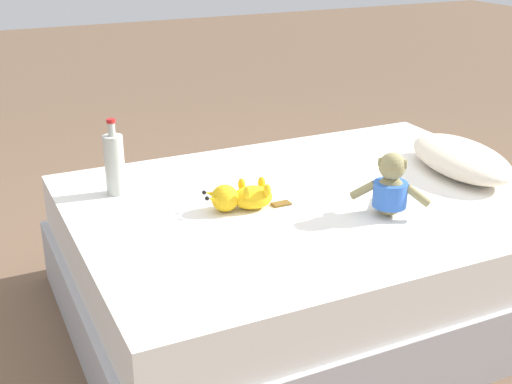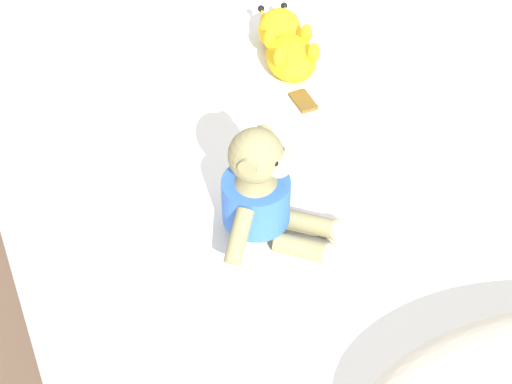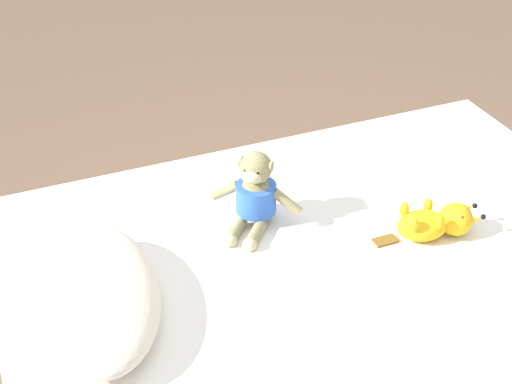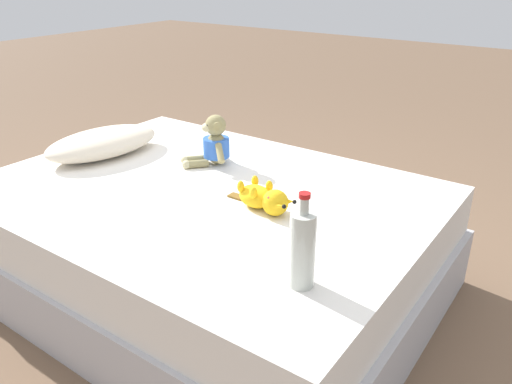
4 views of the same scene
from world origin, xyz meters
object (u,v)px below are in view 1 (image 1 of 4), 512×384
(plush_yellow_creature, at_px, (241,197))
(glass_bottle, at_px, (114,164))
(pillow, at_px, (461,158))
(plush_monkey, at_px, (391,189))
(bed, at_px, (316,253))

(plush_yellow_creature, relative_size, glass_bottle, 1.10)
(pillow, bearing_deg, glass_bottle, -105.93)
(plush_monkey, bearing_deg, bed, -149.28)
(bed, bearing_deg, plush_monkey, 30.72)
(bed, bearing_deg, glass_bottle, -117.64)
(plush_monkey, xyz_separation_m, glass_bottle, (-0.61, -0.83, 0.03))
(plush_yellow_creature, xyz_separation_m, glass_bottle, (-0.34, -0.37, 0.07))
(plush_monkey, height_order, glass_bottle, glass_bottle)
(pillow, xyz_separation_m, plush_monkey, (0.22, -0.52, 0.03))
(bed, bearing_deg, plush_yellow_creature, -92.68)
(pillow, distance_m, plush_yellow_creature, 0.98)
(plush_monkey, xyz_separation_m, plush_yellow_creature, (-0.26, -0.46, -0.05))
(bed, height_order, plush_monkey, plush_monkey)
(bed, xyz_separation_m, glass_bottle, (-0.36, -0.69, 0.36))
(pillow, relative_size, plush_monkey, 2.39)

